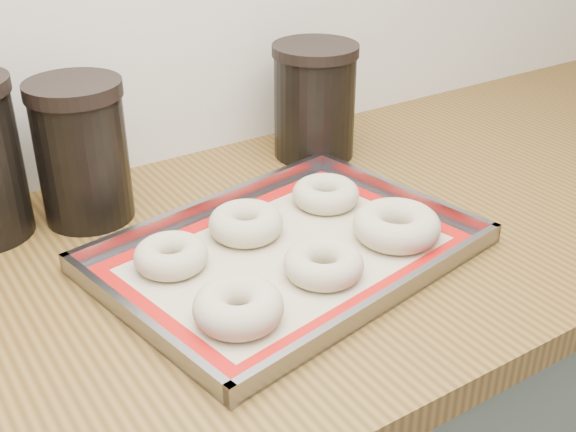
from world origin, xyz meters
TOP-DOWN VIEW (x-y plane):
  - countertop at (0.00, 1.68)m, footprint 3.06×0.68m
  - baking_tray at (0.01, 1.63)m, footprint 0.51×0.41m
  - baking_mat at (0.01, 1.63)m, footprint 0.46×0.36m
  - bagel_front_left at (-0.11, 1.54)m, footprint 0.12×0.12m
  - bagel_front_mid at (0.02, 1.57)m, footprint 0.13×0.13m
  - bagel_front_right at (0.15, 1.59)m, footprint 0.13×0.13m
  - bagel_back_left at (-0.13, 1.68)m, footprint 0.12×0.12m
  - bagel_back_mid at (-0.01, 1.70)m, footprint 0.11×0.11m
  - bagel_back_right at (0.13, 1.72)m, footprint 0.11×0.11m
  - canister_mid at (-0.16, 1.88)m, footprint 0.13×0.13m
  - canister_right at (0.23, 1.88)m, footprint 0.14×0.14m

SIDE VIEW (x-z plane):
  - countertop at x=0.00m, z-range 0.86..0.90m
  - baking_mat at x=0.01m, z-range 0.90..0.91m
  - baking_tray at x=0.01m, z-range 0.89..0.92m
  - bagel_back_right at x=0.13m, z-range 0.90..0.94m
  - bagel_back_left at x=-0.13m, z-range 0.90..0.94m
  - bagel_front_mid at x=0.02m, z-range 0.90..0.94m
  - bagel_back_mid at x=-0.01m, z-range 0.90..0.94m
  - bagel_front_left at x=-0.11m, z-range 0.90..0.94m
  - bagel_front_right at x=0.15m, z-range 0.90..0.94m
  - canister_right at x=0.23m, z-range 0.90..1.09m
  - canister_mid at x=-0.16m, z-range 0.90..1.10m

